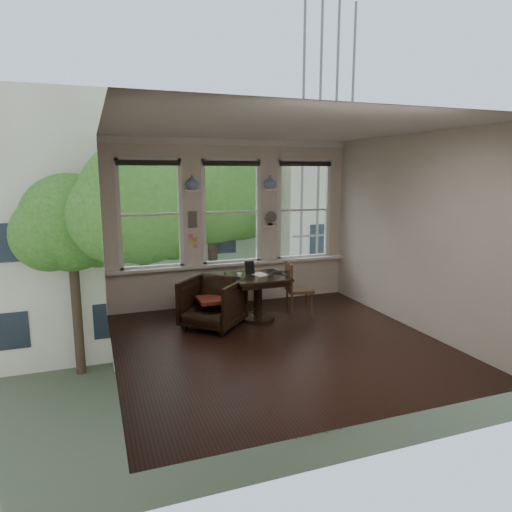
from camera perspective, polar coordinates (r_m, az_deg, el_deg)
name	(u,v)px	position (r m, az deg, el deg)	size (l,w,h in m)	color
ground	(278,343)	(6.67, 2.75, -10.83)	(4.50, 4.50, 0.00)	black
ceiling	(280,127)	(6.24, 3.00, 15.79)	(4.50, 4.50, 0.00)	silver
wall_back	(231,223)	(8.38, -3.14, 4.15)	(4.50, 4.50, 0.00)	beige
wall_front	(374,273)	(4.33, 14.52, -2.13)	(4.50, 4.50, 0.00)	beige
wall_left	(107,249)	(5.80, -18.09, 0.82)	(4.50, 4.50, 0.00)	beige
wall_right	(413,233)	(7.44, 19.06, 2.79)	(4.50, 4.50, 0.00)	beige
window_left	(150,215)	(8.06, -13.09, 5.07)	(1.10, 0.12, 1.90)	white
window_center	(231,212)	(8.36, -3.15, 5.51)	(1.10, 0.12, 1.90)	white
window_right	(303,210)	(8.89, 5.87, 5.77)	(1.10, 0.12, 1.90)	white
shelf_left	(192,191)	(8.06, -7.95, 8.09)	(0.26, 0.16, 0.03)	white
shelf_right	(270,190)	(8.48, 1.76, 8.30)	(0.26, 0.16, 0.03)	white
intercom	(193,219)	(8.12, -7.91, 4.57)	(0.14, 0.06, 0.28)	#59544F
sticky_notes	(193,239)	(8.17, -7.86, 2.13)	(0.16, 0.01, 0.24)	pink
desk_fan	(270,221)	(8.50, 1.79, 4.45)	(0.20, 0.20, 0.24)	#59544F
vase_left	(192,183)	(8.05, -7.98, 9.08)	(0.24, 0.24, 0.25)	white
vase_right	(270,182)	(8.48, 1.77, 9.24)	(0.24, 0.24, 0.25)	white
table	(258,298)	(7.55, 0.23, -5.24)	(0.90, 0.90, 0.75)	black
armchair_left	(213,303)	(7.22, -5.44, -5.88)	(0.84, 0.87, 0.79)	black
cushion_red	(213,300)	(7.20, -5.45, -5.46)	(0.45, 0.45, 0.06)	maroon
side_chair_right	(299,289)	(7.79, 5.45, -4.16)	(0.42, 0.42, 0.92)	#402516
laptop	(276,273)	(7.63, 2.52, -2.09)	(0.36, 0.23, 0.03)	black
mug	(239,275)	(7.30, -2.10, -2.42)	(0.09, 0.09, 0.08)	white
drinking_glass	(271,273)	(7.38, 1.83, -2.18)	(0.14, 0.14, 0.11)	white
tablet	(250,268)	(7.55, -0.80, -1.46)	(0.16, 0.02, 0.22)	black
papers	(260,274)	(7.54, 0.50, -2.32)	(0.22, 0.30, 0.00)	silver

